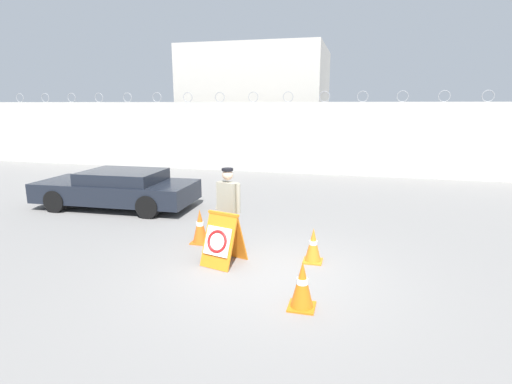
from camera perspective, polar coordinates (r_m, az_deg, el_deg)
ground_plane at (r=7.64m, az=1.82°, el=-11.52°), size 90.00×90.00×0.00m
perimeter_wall at (r=18.09m, az=9.56°, el=7.56°), size 36.00×0.30×3.64m
building_block at (r=24.07m, az=0.36°, el=12.47°), size 7.70×6.55×6.18m
barricade_sign at (r=7.90m, az=-4.83°, el=-6.68°), size 0.84×0.91×1.05m
security_guard at (r=8.48m, az=-4.01°, el=-1.86°), size 0.62×0.54×1.80m
traffic_cone_near at (r=8.11m, az=8.17°, el=-7.55°), size 0.38×0.38×0.70m
traffic_cone_mid at (r=6.35m, az=6.62°, el=-13.05°), size 0.42×0.42×0.77m
traffic_cone_far at (r=9.16m, az=-8.00°, el=-4.89°), size 0.40×0.40×0.78m
parked_car_front_coupe at (r=12.81m, az=-19.12°, el=0.49°), size 4.80×2.11×1.14m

